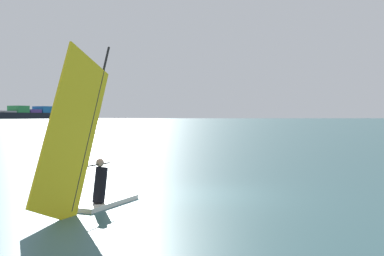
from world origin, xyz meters
The scene contains 4 objects.
ground_plane centered at (0.00, 0.00, 0.00)m, with size 4000.00×4000.00×0.00m, color #386066.
windsurfer centered at (-3.78, -0.51, 1.27)m, with size 3.66×2.68×4.49m.
cargo_ship centered at (186.44, 732.60, 7.75)m, with size 179.20×105.79×30.58m.
channel_buoy centered at (4.57, 28.80, 0.90)m, with size 1.25×1.25×2.02m.
Camera 1 is at (-7.79, -11.68, 2.38)m, focal length 43.06 mm.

